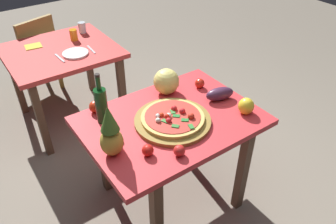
{
  "coord_description": "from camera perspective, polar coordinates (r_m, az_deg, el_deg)",
  "views": [
    {
      "loc": [
        -0.98,
        -1.36,
        2.03
      ],
      "look_at": [
        -0.02,
        0.01,
        0.79
      ],
      "focal_mm": 35.57,
      "sensor_mm": 36.0,
      "label": 1
    }
  ],
  "objects": [
    {
      "name": "tomato_near_board",
      "position": [
        2.2,
        -12.39,
        0.89
      ],
      "size": [
        0.08,
        0.08,
        0.08
      ],
      "primitive_type": "sphere",
      "color": "red",
      "rests_on": "display_table"
    },
    {
      "name": "pizza_board",
      "position": [
        2.07,
        0.79,
        -1.51
      ],
      "size": [
        0.48,
        0.48,
        0.02
      ],
      "primitive_type": "cylinder",
      "color": "olive",
      "rests_on": "display_table"
    },
    {
      "name": "ground_plane",
      "position": [
        2.63,
        0.44,
        -14.1
      ],
      "size": [
        10.0,
        10.0,
        0.0
      ],
      "primitive_type": "plane",
      "color": "gray"
    },
    {
      "name": "dining_chair",
      "position": [
        3.79,
        -21.78,
        9.61
      ],
      "size": [
        0.5,
        0.5,
        0.85
      ],
      "rotation": [
        0.0,
        0.0,
        3.43
      ],
      "color": "olive",
      "rests_on": "ground_plane"
    },
    {
      "name": "napkin_folded",
      "position": [
        3.25,
        -22.09,
        10.41
      ],
      "size": [
        0.15,
        0.14,
        0.01
      ],
      "primitive_type": "cube",
      "rotation": [
        0.0,
        0.0,
        -0.12
      ],
      "color": "yellow",
      "rests_on": "background_table"
    },
    {
      "name": "drinking_glass_juice",
      "position": [
        3.24,
        -15.87,
        12.59
      ],
      "size": [
        0.07,
        0.07,
        0.1
      ],
      "primitive_type": "cylinder",
      "color": "orange",
      "rests_on": "background_table"
    },
    {
      "name": "drinking_glass_water",
      "position": [
        3.39,
        -14.51,
        13.84
      ],
      "size": [
        0.07,
        0.07,
        0.1
      ],
      "primitive_type": "cylinder",
      "color": "silver",
      "rests_on": "background_table"
    },
    {
      "name": "knife_utensil",
      "position": [
        3.03,
        -13.1,
        10.37
      ],
      "size": [
        0.03,
        0.18,
        0.01
      ],
      "primitive_type": "cube",
      "rotation": [
        0.0,
        0.0,
        -0.06
      ],
      "color": "silver",
      "rests_on": "background_table"
    },
    {
      "name": "bell_pepper",
      "position": [
        2.19,
        13.24,
        0.98
      ],
      "size": [
        0.1,
        0.1,
        0.11
      ],
      "primitive_type": "ellipsoid",
      "color": "yellow",
      "rests_on": "display_table"
    },
    {
      "name": "background_table",
      "position": [
        3.16,
        -17.65,
        8.42
      ],
      "size": [
        0.93,
        0.85,
        0.74
      ],
      "color": "brown",
      "rests_on": "ground_plane"
    },
    {
      "name": "dinner_plate",
      "position": [
        2.98,
        -15.58,
        9.66
      ],
      "size": [
        0.22,
        0.22,
        0.02
      ],
      "primitive_type": "cylinder",
      "color": "white",
      "rests_on": "background_table"
    },
    {
      "name": "pineapple_left",
      "position": [
        1.8,
        -9.8,
        -3.64
      ],
      "size": [
        0.13,
        0.13,
        0.32
      ],
      "color": "gold",
      "rests_on": "display_table"
    },
    {
      "name": "fork_utensil",
      "position": [
        2.95,
        -18.08,
        8.78
      ],
      "size": [
        0.03,
        0.18,
        0.01
      ],
      "primitive_type": "cube",
      "rotation": [
        0.0,
        0.0,
        0.06
      ],
      "color": "silver",
      "rests_on": "background_table"
    },
    {
      "name": "tomato_beside_pepper",
      "position": [
        2.41,
        5.44,
        4.93
      ],
      "size": [
        0.07,
        0.07,
        0.07
      ],
      "primitive_type": "sphere",
      "color": "red",
      "rests_on": "display_table"
    },
    {
      "name": "tomato_by_bottle",
      "position": [
        1.84,
        -3.49,
        -6.57
      ],
      "size": [
        0.07,
        0.07,
        0.07
      ],
      "primitive_type": "sphere",
      "color": "red",
      "rests_on": "display_table"
    },
    {
      "name": "pizza",
      "position": [
        2.05,
        0.82,
        -0.92
      ],
      "size": [
        0.39,
        0.39,
        0.06
      ],
      "color": "#DBB25B",
      "rests_on": "pizza_board"
    },
    {
      "name": "wine_bottle",
      "position": [
        2.06,
        -11.36,
        1.29
      ],
      "size": [
        0.08,
        0.08,
        0.34
      ],
      "color": "#0F3816",
      "rests_on": "display_table"
    },
    {
      "name": "eggplant",
      "position": [
        2.29,
        8.85,
        3.09
      ],
      "size": [
        0.22,
        0.14,
        0.09
      ],
      "primitive_type": "ellipsoid",
      "rotation": [
        0.0,
        0.0,
        2.87
      ],
      "color": "#452440",
      "rests_on": "display_table"
    },
    {
      "name": "display_table",
      "position": [
        2.17,
        0.52,
        -3.26
      ],
      "size": [
        1.1,
        0.8,
        0.74
      ],
      "color": "brown",
      "rests_on": "ground_plane"
    },
    {
      "name": "tomato_at_corner",
      "position": [
        1.83,
        1.94,
        -6.64
      ],
      "size": [
        0.07,
        0.07,
        0.07
      ],
      "primitive_type": "sphere",
      "color": "red",
      "rests_on": "display_table"
    },
    {
      "name": "melon",
      "position": [
        2.31,
        -0.29,
        5.25
      ],
      "size": [
        0.18,
        0.18,
        0.18
      ],
      "primitive_type": "sphere",
      "color": "#E6D76F",
      "rests_on": "display_table"
    }
  ]
}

